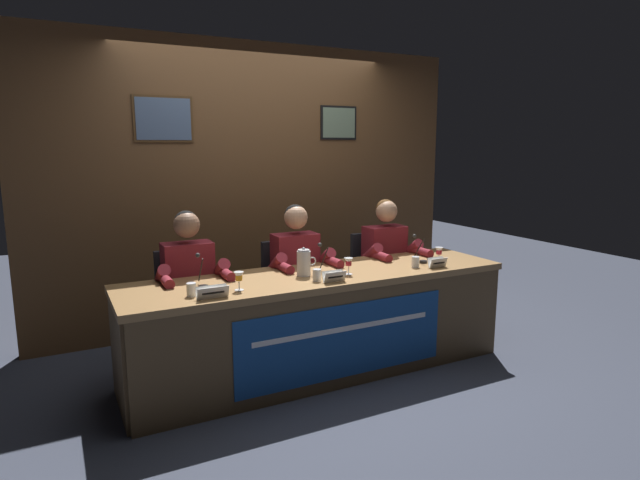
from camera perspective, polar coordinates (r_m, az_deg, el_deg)
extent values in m
plane|color=#383D4C|center=(4.15, 0.00, -13.78)|extent=(12.00, 12.00, 0.00)
cube|color=brown|center=(4.99, -6.86, 5.70)|extent=(4.11, 0.12, 2.60)
cube|color=#4C3319|center=(4.69, -16.57, 12.42)|extent=(0.49, 0.02, 0.38)
cube|color=slate|center=(4.68, -16.55, 12.43)|extent=(0.45, 0.01, 0.34)
cube|color=black|center=(5.27, 2.01, 12.54)|extent=(0.39, 0.02, 0.32)
cube|color=slate|center=(5.26, 2.08, 12.55)|extent=(0.35, 0.01, 0.28)
cube|color=olive|center=(3.91, 0.00, -3.97)|extent=(2.91, 0.74, 0.05)
cube|color=brown|center=(3.73, 2.51, -10.77)|extent=(2.85, 0.04, 0.70)
cube|color=brown|center=(3.64, -20.51, -11.99)|extent=(0.08, 0.66, 0.70)
cube|color=brown|center=(4.79, 15.18, -6.32)|extent=(0.08, 0.66, 0.70)
cube|color=#19478C|center=(3.71, 2.75, -10.87)|extent=(1.61, 0.01, 0.52)
cube|color=white|center=(3.68, 2.80, -9.56)|extent=(1.37, 0.00, 0.04)
cylinder|color=black|center=(4.28, -13.72, -13.14)|extent=(0.44, 0.44, 0.02)
cylinder|color=black|center=(4.20, -13.84, -10.48)|extent=(0.05, 0.05, 0.40)
cube|color=#232328|center=(4.13, -13.97, -7.68)|extent=(0.44, 0.44, 0.03)
cube|color=#232328|center=(4.25, -14.73, -3.89)|extent=(0.40, 0.05, 0.44)
cylinder|color=black|center=(3.86, -14.07, -12.33)|extent=(0.10, 0.10, 0.45)
cylinder|color=black|center=(3.90, -11.15, -11.94)|extent=(0.10, 0.10, 0.45)
cylinder|color=black|center=(3.90, -14.76, -7.76)|extent=(0.13, 0.34, 0.13)
cylinder|color=black|center=(3.95, -11.90, -7.44)|extent=(0.13, 0.34, 0.13)
cube|color=maroon|center=(4.02, -14.05, -3.65)|extent=(0.36, 0.20, 0.48)
sphere|color=#8E664C|center=(3.93, -14.22, 1.60)|extent=(0.19, 0.19, 0.19)
sphere|color=black|center=(3.94, -14.28, 1.85)|extent=(0.17, 0.17, 0.17)
cylinder|color=maroon|center=(3.88, -16.75, -3.98)|extent=(0.09, 0.30, 0.25)
cylinder|color=maroon|center=(3.97, -10.78, -3.39)|extent=(0.09, 0.30, 0.25)
cylinder|color=maroon|center=(3.72, -16.30, -4.25)|extent=(0.07, 0.24, 0.07)
cylinder|color=maroon|center=(3.82, -10.10, -3.63)|extent=(0.07, 0.24, 0.07)
cube|color=white|center=(3.32, -11.47, -5.62)|extent=(0.20, 0.03, 0.08)
cube|color=white|center=(3.35, -11.64, -5.47)|extent=(0.20, 0.03, 0.08)
cube|color=black|center=(3.31, -11.46, -5.63)|extent=(0.14, 0.01, 0.01)
cylinder|color=white|center=(3.49, -8.72, -5.37)|extent=(0.06, 0.06, 0.00)
cylinder|color=white|center=(3.48, -8.74, -4.90)|extent=(0.01, 0.01, 0.05)
cone|color=white|center=(3.47, -8.76, -3.94)|extent=(0.06, 0.06, 0.06)
cylinder|color=orange|center=(3.47, -8.76, -4.05)|extent=(0.04, 0.04, 0.04)
cylinder|color=silver|center=(3.41, -13.74, -5.23)|extent=(0.06, 0.06, 0.08)
cylinder|color=silver|center=(3.41, -13.73, -5.51)|extent=(0.05, 0.05, 0.05)
cylinder|color=black|center=(3.58, -12.46, -4.97)|extent=(0.06, 0.06, 0.02)
cylinder|color=black|center=(3.62, -12.78, -3.19)|extent=(0.01, 0.13, 0.18)
sphere|color=#2D2D2D|center=(3.66, -13.09, -1.61)|extent=(0.03, 0.03, 0.03)
cylinder|color=black|center=(4.53, -2.78, -11.47)|extent=(0.44, 0.44, 0.02)
cylinder|color=black|center=(4.46, -2.80, -8.94)|extent=(0.05, 0.05, 0.40)
cube|color=#232328|center=(4.39, -2.83, -6.28)|extent=(0.44, 0.44, 0.03)
cube|color=#232328|center=(4.51, -3.90, -2.77)|extent=(0.40, 0.05, 0.44)
cylinder|color=black|center=(4.12, -2.04, -10.53)|extent=(0.10, 0.10, 0.45)
cylinder|color=black|center=(4.20, 0.47, -10.10)|extent=(0.10, 0.10, 0.45)
cylinder|color=black|center=(4.16, -2.95, -6.30)|extent=(0.13, 0.34, 0.13)
cylinder|color=black|center=(4.24, -0.47, -5.96)|extent=(0.13, 0.34, 0.13)
cube|color=maroon|center=(4.29, -2.70, -2.48)|extent=(0.36, 0.20, 0.48)
sphere|color=tan|center=(4.21, -2.62, 2.46)|extent=(0.19, 0.19, 0.19)
sphere|color=black|center=(4.22, -2.71, 2.69)|extent=(0.17, 0.17, 0.17)
cylinder|color=maroon|center=(4.12, -4.78, -2.77)|extent=(0.09, 0.30, 0.25)
cylinder|color=maroon|center=(4.29, 0.41, -2.20)|extent=(0.09, 0.30, 0.25)
cylinder|color=maroon|center=(3.97, -3.90, -2.96)|extent=(0.07, 0.24, 0.07)
cylinder|color=maroon|center=(4.15, 1.44, -2.36)|extent=(0.07, 0.24, 0.07)
cube|color=white|center=(3.63, 1.67, -4.01)|extent=(0.16, 0.03, 0.08)
cube|color=white|center=(3.66, 1.41, -3.90)|extent=(0.16, 0.03, 0.08)
cube|color=black|center=(3.63, 1.69, -4.03)|extent=(0.11, 0.01, 0.01)
cylinder|color=white|center=(3.87, 3.09, -3.71)|extent=(0.06, 0.06, 0.00)
cylinder|color=white|center=(3.86, 3.10, -3.29)|extent=(0.01, 0.01, 0.05)
cone|color=white|center=(3.85, 3.10, -2.42)|extent=(0.06, 0.06, 0.06)
cylinder|color=#B21E2D|center=(3.85, 3.10, -2.51)|extent=(0.04, 0.04, 0.04)
cylinder|color=silver|center=(3.67, -0.33, -3.82)|extent=(0.06, 0.06, 0.08)
cylinder|color=silver|center=(3.68, -0.33, -4.07)|extent=(0.05, 0.05, 0.05)
cylinder|color=black|center=(3.87, 0.84, -3.60)|extent=(0.06, 0.06, 0.02)
cylinder|color=black|center=(3.90, 0.41, -1.97)|extent=(0.01, 0.13, 0.18)
sphere|color=#2D2D2D|center=(3.93, -0.02, -0.52)|extent=(0.03, 0.03, 0.03)
cylinder|color=black|center=(4.93, 6.58, -9.70)|extent=(0.44, 0.44, 0.02)
cylinder|color=black|center=(4.86, 6.63, -7.35)|extent=(0.05, 0.05, 0.40)
cube|color=#232328|center=(4.80, 6.68, -4.90)|extent=(0.44, 0.44, 0.03)
cube|color=#232328|center=(4.91, 5.44, -1.72)|extent=(0.40, 0.05, 0.44)
cylinder|color=black|center=(4.54, 8.05, -8.66)|extent=(0.10, 0.10, 0.45)
cylinder|color=black|center=(4.65, 10.09, -8.24)|extent=(0.10, 0.10, 0.45)
cylinder|color=black|center=(4.57, 7.06, -4.84)|extent=(0.13, 0.34, 0.13)
cylinder|color=black|center=(4.69, 9.09, -4.53)|extent=(0.13, 0.34, 0.13)
cube|color=maroon|center=(4.71, 6.96, -1.40)|extent=(0.36, 0.20, 0.48)
sphere|color=tan|center=(4.63, 7.20, 3.11)|extent=(0.19, 0.19, 0.19)
sphere|color=#593819|center=(4.64, 7.10, 3.31)|extent=(0.17, 0.17, 0.17)
cylinder|color=maroon|center=(4.51, 5.47, -1.63)|extent=(0.09, 0.30, 0.25)
cylinder|color=maroon|center=(4.75, 9.75, -1.13)|extent=(0.09, 0.30, 0.25)
cylinder|color=maroon|center=(4.38, 6.61, -1.76)|extent=(0.07, 0.24, 0.07)
cylinder|color=maroon|center=(4.62, 10.94, -1.24)|extent=(0.07, 0.24, 0.07)
cube|color=white|center=(4.16, 12.72, -2.44)|extent=(0.15, 0.03, 0.08)
cube|color=white|center=(4.18, 12.42, -2.35)|extent=(0.15, 0.03, 0.08)
cube|color=black|center=(4.16, 12.74, -2.45)|extent=(0.11, 0.01, 0.01)
cylinder|color=white|center=(4.37, 12.70, -2.34)|extent=(0.06, 0.06, 0.00)
cylinder|color=white|center=(4.36, 12.71, -1.97)|extent=(0.01, 0.01, 0.05)
cone|color=white|center=(4.35, 12.75, -1.19)|extent=(0.06, 0.06, 0.06)
cylinder|color=#B21E2D|center=(4.35, 12.74, -1.28)|extent=(0.04, 0.04, 0.04)
cylinder|color=silver|center=(4.14, 10.29, -2.36)|extent=(0.06, 0.06, 0.08)
cylinder|color=silver|center=(4.15, 10.28, -2.59)|extent=(0.05, 0.05, 0.05)
cylinder|color=black|center=(4.32, 11.11, -2.33)|extent=(0.06, 0.06, 0.02)
cylinder|color=black|center=(4.34, 10.64, -0.88)|extent=(0.01, 0.13, 0.18)
sphere|color=#2D2D2D|center=(4.38, 10.18, 0.42)|extent=(0.03, 0.03, 0.03)
cylinder|color=silver|center=(3.82, -1.78, -2.54)|extent=(0.10, 0.10, 0.18)
cylinder|color=silver|center=(3.80, -1.78, -1.13)|extent=(0.09, 0.09, 0.01)
sphere|color=silver|center=(3.80, -1.78, -0.92)|extent=(0.02, 0.02, 0.02)
torus|color=silver|center=(3.85, -0.86, -2.31)|extent=(0.07, 0.01, 0.07)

